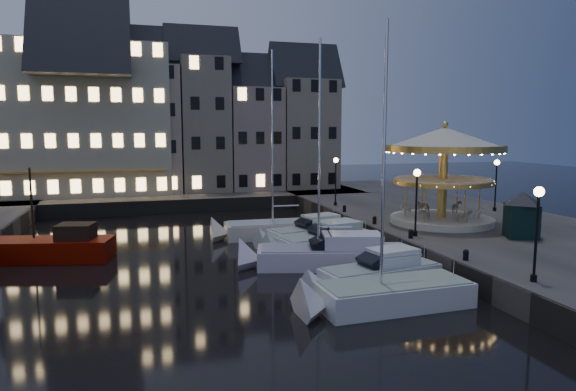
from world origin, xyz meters
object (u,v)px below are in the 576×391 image
object	(u,v)px
bollard_b	(411,233)
motorboat_a	(383,296)
streetlamp_d	(496,178)
bollard_c	(375,220)
streetlamp_b	(417,193)
streetlamp_c	(336,174)
streetlamp_a	(537,220)
motorboat_e	(307,235)
motorboat_b	(373,276)
motorboat_c	(327,255)
carousel	(444,157)
motorboat_d	(322,243)
red_fishing_boat	(54,249)
motorboat_f	(276,230)
ticket_kiosk	(522,207)
bollard_a	(466,254)
bollard_d	(344,208)

from	to	relation	value
bollard_b	motorboat_a	xyz separation A→B (m)	(-5.57, -7.42, -1.06)
streetlamp_d	bollard_c	size ratio (longest dim) A/B	7.32
streetlamp_d	motorboat_a	xyz separation A→B (m)	(-17.47, -14.92, -3.48)
streetlamp_b	streetlamp_c	size ratio (longest dim) A/B	1.00
streetlamp_c	bollard_b	bearing A→B (deg)	-92.45
streetlamp_a	motorboat_e	size ratio (longest dim) A/B	0.57
motorboat_b	motorboat_e	size ratio (longest dim) A/B	1.00
bollard_b	motorboat_b	bearing A→B (deg)	-134.92
motorboat_c	carousel	distance (m)	12.23
bollard_b	motorboat_d	bearing A→B (deg)	145.39
streetlamp_c	streetlamp_d	size ratio (longest dim) A/B	1.00
motorboat_a	red_fishing_boat	world-z (taller)	motorboat_a
bollard_b	bollard_c	world-z (taller)	same
streetlamp_d	motorboat_f	distance (m)	18.45
streetlamp_d	motorboat_e	distance (m)	17.07
motorboat_d	carousel	xyz separation A→B (m)	(9.24, 0.80, 5.36)
motorboat_d	motorboat_e	distance (m)	2.66
motorboat_c	streetlamp_c	bearing A→B (deg)	66.75
streetlamp_c	ticket_kiosk	size ratio (longest dim) A/B	1.30
bollard_c	motorboat_e	distance (m)	4.91
red_fishing_boat	streetlamp_a	bearing A→B (deg)	-35.56
motorboat_f	carousel	world-z (taller)	motorboat_f
streetlamp_a	bollard_c	xyz separation A→B (m)	(-0.60, 14.50, -2.41)
streetlamp_b	motorboat_a	world-z (taller)	motorboat_a
streetlamp_b	motorboat_c	distance (m)	7.01
bollard_a	motorboat_d	size ratio (longest dim) A/B	0.07
bollard_b	motorboat_b	size ratio (longest dim) A/B	0.08
motorboat_b	red_fishing_boat	world-z (taller)	red_fishing_boat
ticket_kiosk	bollard_a	bearing A→B (deg)	-150.07
motorboat_d	red_fishing_boat	xyz separation A→B (m)	(-16.30, 2.69, 0.05)
bollard_d	motorboat_d	world-z (taller)	motorboat_d
bollard_a	bollard_c	world-z (taller)	same
motorboat_a	ticket_kiosk	size ratio (longest dim) A/B	4.13
streetlamp_a	motorboat_d	xyz separation A→B (m)	(-5.16, 12.65, -3.38)
carousel	ticket_kiosk	world-z (taller)	carousel
motorboat_f	motorboat_c	bearing A→B (deg)	-85.69
motorboat_a	carousel	distance (m)	16.25
streetlamp_c	streetlamp_d	bearing A→B (deg)	-29.91
bollard_a	ticket_kiosk	bearing A→B (deg)	29.93
streetlamp_a	motorboat_f	size ratio (longest dim) A/B	0.32
motorboat_b	ticket_kiosk	distance (m)	12.01
bollard_c	motorboat_d	world-z (taller)	motorboat_d
motorboat_c	bollard_a	bearing A→B (deg)	-43.66
streetlamp_c	motorboat_c	size ratio (longest dim) A/B	0.32
streetlamp_a	streetlamp_b	bearing A→B (deg)	90.00
bollard_a	motorboat_b	world-z (taller)	motorboat_b
streetlamp_c	motorboat_b	size ratio (longest dim) A/B	0.57
motorboat_b	motorboat_d	distance (m)	7.93
motorboat_e	carousel	distance (m)	11.00
bollard_a	motorboat_f	xyz separation A→B (m)	(-6.18, 14.08, -1.07)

